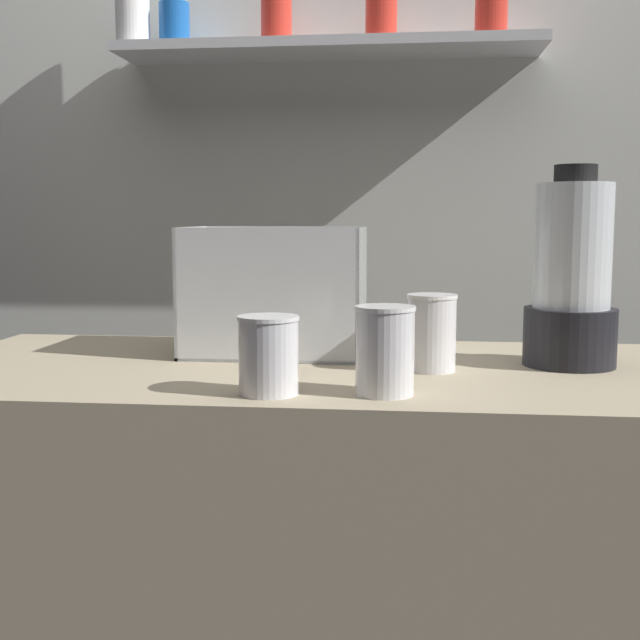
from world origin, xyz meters
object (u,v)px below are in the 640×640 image
juice_cup_beet_far_left (269,360)px  juice_cup_pomegranate_left (385,356)px  carrot_display_bin (275,315)px  juice_cup_mango_middle (432,338)px  blender_pitcher (572,282)px

juice_cup_beet_far_left → juice_cup_pomegranate_left: (0.17, 0.02, 0.01)m
carrot_display_bin → juice_cup_beet_far_left: bearing=-82.0°
juice_cup_mango_middle → juice_cup_beet_far_left: bearing=-138.2°
juice_cup_beet_far_left → juice_cup_mango_middle: 0.32m
blender_pitcher → juice_cup_beet_far_left: (-0.48, -0.29, -0.10)m
juice_cup_beet_far_left → juice_cup_pomegranate_left: size_ratio=0.89×
carrot_display_bin → juice_cup_beet_far_left: carrot_display_bin is taller
juice_cup_pomegranate_left → juice_cup_mango_middle: bearing=70.2°
carrot_display_bin → juice_cup_mango_middle: size_ratio=2.56×
juice_cup_beet_far_left → juice_cup_mango_middle: juice_cup_mango_middle is taller
carrot_display_bin → juice_cup_mango_middle: (0.29, -0.15, -0.02)m
blender_pitcher → juice_cup_beet_far_left: blender_pitcher is taller
juice_cup_beet_far_left → carrot_display_bin: bearing=98.0°
carrot_display_bin → juice_cup_mango_middle: bearing=-27.5°
blender_pitcher → juice_cup_pomegranate_left: blender_pitcher is taller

